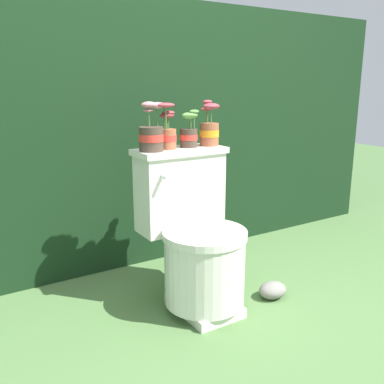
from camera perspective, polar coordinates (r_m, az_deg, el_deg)
name	(u,v)px	position (r m, az deg, el deg)	size (l,w,h in m)	color
ground_plane	(201,311)	(2.25, 1.20, -15.61)	(12.00, 12.00, 0.00)	#4C703D
hedge_backdrop	(112,132)	(2.96, -10.68, 7.91)	(4.07, 0.80, 1.61)	black
toilet	(195,239)	(2.18, 0.45, -6.28)	(0.47, 0.55, 0.80)	silver
potted_plant_left	(151,134)	(2.10, -5.43, 7.76)	(0.15, 0.12, 0.24)	#47382D
potted_plant_midleft	(167,131)	(2.16, -3.34, 8.15)	(0.12, 0.10, 0.23)	#9E5638
potted_plant_middle	(189,132)	(2.22, -0.39, 8.03)	(0.09, 0.09, 0.19)	#47382D
potted_plant_midright	(209,129)	(2.28, 2.32, 8.38)	(0.10, 0.12, 0.24)	#9E5638
garden_stone	(273,290)	(2.40, 10.69, -12.72)	(0.16, 0.13, 0.09)	gray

